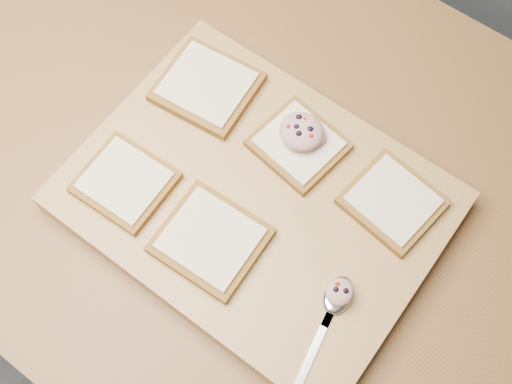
# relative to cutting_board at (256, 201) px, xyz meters

# --- Properties ---
(ground) EXTENTS (4.00, 4.00, 0.00)m
(ground) POSITION_rel_cutting_board_xyz_m (-0.08, 0.05, -0.92)
(ground) COLOR #515459
(ground) RESTS_ON ground
(island_counter) EXTENTS (2.00, 0.80, 0.90)m
(island_counter) POSITION_rel_cutting_board_xyz_m (-0.08, 0.05, -0.47)
(island_counter) COLOR slate
(island_counter) RESTS_ON ground
(cutting_board) EXTENTS (0.47, 0.36, 0.04)m
(cutting_board) POSITION_rel_cutting_board_xyz_m (0.00, 0.00, 0.00)
(cutting_board) COLOR tan
(cutting_board) RESTS_ON island_counter
(bread_far_left) EXTENTS (0.14, 0.13, 0.02)m
(bread_far_left) POSITION_rel_cutting_board_xyz_m (-0.15, 0.09, 0.03)
(bread_far_left) COLOR brown
(bread_far_left) RESTS_ON cutting_board
(bread_far_center) EXTENTS (0.12, 0.11, 0.02)m
(bread_far_center) POSITION_rel_cutting_board_xyz_m (0.00, 0.09, 0.03)
(bread_far_center) COLOR brown
(bread_far_center) RESTS_ON cutting_board
(bread_far_right) EXTENTS (0.12, 0.12, 0.02)m
(bread_far_right) POSITION_rel_cutting_board_xyz_m (0.15, 0.10, 0.03)
(bread_far_right) COLOR brown
(bread_far_right) RESTS_ON cutting_board
(bread_near_left) EXTENTS (0.12, 0.11, 0.02)m
(bread_near_left) POSITION_rel_cutting_board_xyz_m (-0.15, -0.09, 0.03)
(bread_near_left) COLOR brown
(bread_near_left) RESTS_ON cutting_board
(bread_near_center) EXTENTS (0.13, 0.12, 0.02)m
(bread_near_center) POSITION_rel_cutting_board_xyz_m (-0.01, -0.09, 0.03)
(bread_near_center) COLOR brown
(bread_near_center) RESTS_ON cutting_board
(tuna_salad_dollop) EXTENTS (0.06, 0.06, 0.03)m
(tuna_salad_dollop) POSITION_rel_cutting_board_xyz_m (0.00, 0.10, 0.05)
(tuna_salad_dollop) COLOR tan
(tuna_salad_dollop) RESTS_ON bread_far_center
(spoon) EXTENTS (0.05, 0.17, 0.01)m
(spoon) POSITION_rel_cutting_board_xyz_m (0.16, -0.06, 0.02)
(spoon) COLOR silver
(spoon) RESTS_ON cutting_board
(spoon_salad) EXTENTS (0.03, 0.04, 0.02)m
(spoon_salad) POSITION_rel_cutting_board_xyz_m (0.16, -0.05, 0.04)
(spoon_salad) COLOR tan
(spoon_salad) RESTS_ON spoon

